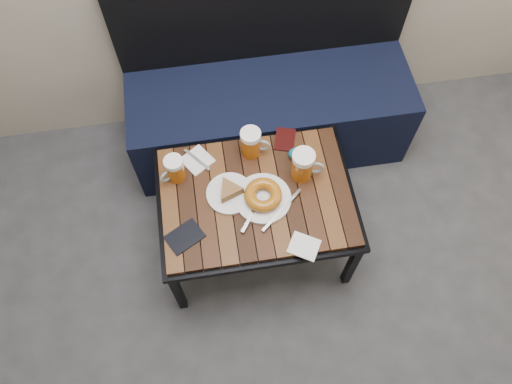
{
  "coord_description": "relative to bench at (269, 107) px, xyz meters",
  "views": [
    {
      "loc": [
        -0.37,
        0.2,
        2.33
      ],
      "look_at": [
        -0.21,
        1.16,
        0.5
      ],
      "focal_mm": 35.0,
      "sensor_mm": 36.0,
      "label": 1
    }
  ],
  "objects": [
    {
      "name": "napkin_left",
      "position": [
        -0.39,
        -0.39,
        0.2
      ],
      "size": [
        0.16,
        0.16,
        0.01
      ],
      "rotation": [
        0.0,
        0.0,
        0.59
      ],
      "color": "white",
      "rests_on": "cafe_table"
    },
    {
      "name": "beer_mug_right",
      "position": [
        0.05,
        -0.53,
        0.28
      ],
      "size": [
        0.15,
        0.11,
        0.15
      ],
      "rotation": [
        0.0,
        0.0,
        -0.23
      ],
      "color": "#AC520D",
      "rests_on": "cafe_table"
    },
    {
      "name": "passport_burgundy",
      "position": [
        0.01,
        -0.34,
        0.2
      ],
      "size": [
        0.12,
        0.14,
        0.01
      ],
      "primitive_type": "cube",
      "rotation": [
        0.0,
        0.0,
        -0.29
      ],
      "color": "black",
      "rests_on": "cafe_table"
    },
    {
      "name": "room_shell",
      "position": [
        0.05,
        -1.26,
        1.48
      ],
      "size": [
        4.0,
        4.0,
        4.0
      ],
      "color": "gray",
      "rests_on": "ground"
    },
    {
      "name": "plate_pie",
      "position": [
        -0.27,
        -0.58,
        0.22
      ],
      "size": [
        0.2,
        0.2,
        0.06
      ],
      "color": "white",
      "rests_on": "cafe_table"
    },
    {
      "name": "napkin_right",
      "position": [
        -0.01,
        -0.86,
        0.2
      ],
      "size": [
        0.15,
        0.14,
        0.01
      ],
      "rotation": [
        0.0,
        0.0,
        -0.54
      ],
      "color": "white",
      "rests_on": "cafe_table"
    },
    {
      "name": "beer_mug_left",
      "position": [
        -0.49,
        -0.46,
        0.26
      ],
      "size": [
        0.12,
        0.1,
        0.13
      ],
      "rotation": [
        0.0,
        0.0,
        3.68
      ],
      "color": "#AC520D",
      "rests_on": "cafe_table"
    },
    {
      "name": "passport_navy",
      "position": [
        -0.48,
        -0.74,
        0.2
      ],
      "size": [
        0.17,
        0.16,
        0.01
      ],
      "primitive_type": "cube",
      "rotation": [
        0.0,
        0.0,
        -1.07
      ],
      "color": "black",
      "rests_on": "cafe_table"
    },
    {
      "name": "plate_bagel",
      "position": [
        -0.14,
        -0.62,
        0.23
      ],
      "size": [
        0.28,
        0.27,
        0.07
      ],
      "color": "white",
      "rests_on": "cafe_table"
    },
    {
      "name": "bench",
      "position": [
        0.0,
        0.0,
        0.0
      ],
      "size": [
        1.4,
        0.5,
        0.95
      ],
      "color": "black",
      "rests_on": "ground"
    },
    {
      "name": "knit_pouch",
      "position": [
        0.06,
        -0.44,
        0.22
      ],
      "size": [
        0.12,
        0.1,
        0.05
      ],
      "primitive_type": "ellipsoid",
      "rotation": [
        0.0,
        0.0,
        -0.29
      ],
      "color": "#05598A",
      "rests_on": "cafe_table"
    },
    {
      "name": "cafe_table",
      "position": [
        -0.16,
        -0.6,
        0.16
      ],
      "size": [
        0.84,
        0.62,
        0.47
      ],
      "color": "black",
      "rests_on": "ground"
    },
    {
      "name": "beer_mug_centre",
      "position": [
        -0.15,
        -0.38,
        0.27
      ],
      "size": [
        0.14,
        0.1,
        0.14
      ],
      "rotation": [
        0.0,
        0.0,
        -0.25
      ],
      "color": "#AC520D",
      "rests_on": "cafe_table"
    }
  ]
}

